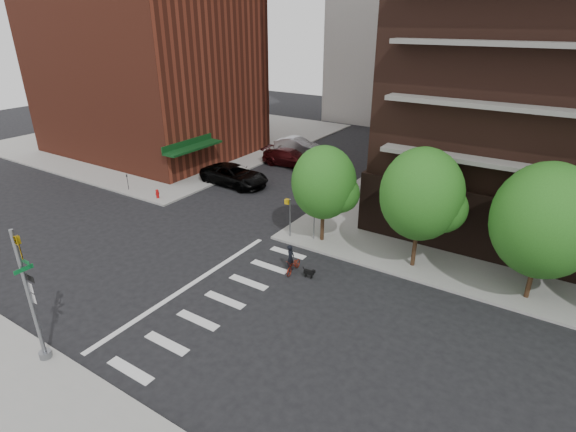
# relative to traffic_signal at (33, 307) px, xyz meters

# --- Properties ---
(ground) EXTENTS (120.00, 120.00, 0.00)m
(ground) POSITION_rel_traffic_signal_xyz_m (0.47, 7.49, -2.70)
(ground) COLOR black
(ground) RESTS_ON ground
(sidewalk_nw) EXTENTS (31.00, 33.00, 0.15)m
(sidewalk_nw) POSITION_rel_traffic_signal_xyz_m (-24.03, 30.99, -2.62)
(sidewalk_nw) COLOR gray
(sidewalk_nw) RESTS_ON ground
(crosswalk) EXTENTS (3.85, 13.00, 0.01)m
(crosswalk) POSITION_rel_traffic_signal_xyz_m (2.68, 7.49, -2.69)
(crosswalk) COLOR silver
(crosswalk) RESTS_ON ground
(midrise_nw) EXTENTS (21.40, 15.50, 20.00)m
(midrise_nw) POSITION_rel_traffic_signal_xyz_m (-21.53, 25.49, 7.45)
(midrise_nw) COLOR maroon
(midrise_nw) RESTS_ON sidewalk_nw
(tree_a) EXTENTS (4.00, 4.00, 5.90)m
(tree_a) POSITION_rel_traffic_signal_xyz_m (4.47, 15.99, 1.35)
(tree_a) COLOR #301E11
(tree_a) RESTS_ON sidewalk_ne
(tree_b) EXTENTS (4.50, 4.50, 6.65)m
(tree_b) POSITION_rel_traffic_signal_xyz_m (10.47, 15.99, 1.85)
(tree_b) COLOR #301E11
(tree_b) RESTS_ON sidewalk_ne
(tree_c) EXTENTS (5.00, 5.00, 6.80)m
(tree_c) POSITION_rel_traffic_signal_xyz_m (16.47, 15.99, 1.75)
(tree_c) COLOR #301E11
(tree_c) RESTS_ON sidewalk_ne
(traffic_signal) EXTENTS (0.90, 0.75, 6.00)m
(traffic_signal) POSITION_rel_traffic_signal_xyz_m (0.00, 0.00, 0.00)
(traffic_signal) COLOR slate
(traffic_signal) RESTS_ON sidewalk_s
(pedestrian_signal) EXTENTS (2.18, 0.67, 2.60)m
(pedestrian_signal) POSITION_rel_traffic_signal_xyz_m (2.79, 15.42, -0.84)
(pedestrian_signal) COLOR slate
(pedestrian_signal) RESTS_ON sidewalk_ne
(fire_hydrant) EXTENTS (0.24, 0.24, 0.73)m
(fire_hydrant) POSITION_rel_traffic_signal_xyz_m (-10.03, 15.29, -2.15)
(fire_hydrant) COLOR #A50C0C
(fire_hydrant) RESTS_ON sidewalk_nw
(parking_meter) EXTENTS (0.10, 0.08, 1.32)m
(parking_meter) POSITION_rel_traffic_signal_xyz_m (-13.53, 15.29, -1.74)
(parking_meter) COLOR black
(parking_meter) RESTS_ON sidewalk_nw
(parked_car_black) EXTENTS (3.14, 6.34, 1.73)m
(parked_car_black) POSITION_rel_traffic_signal_xyz_m (-7.11, 21.37, -1.84)
(parked_car_black) COLOR black
(parked_car_black) RESTS_ON ground
(parked_car_maroon) EXTENTS (2.68, 5.79, 1.64)m
(parked_car_maroon) POSITION_rel_traffic_signal_xyz_m (-5.97, 28.52, -1.88)
(parked_car_maroon) COLOR #380C0D
(parked_car_maroon) RESTS_ON ground
(parked_car_silver) EXTENTS (1.97, 5.10, 1.66)m
(parked_car_silver) POSITION_rel_traffic_signal_xyz_m (-7.73, 32.71, -1.87)
(parked_car_silver) COLOR #B7B9C1
(parked_car_silver) RESTS_ON ground
(scooter) EXTENTS (0.71, 1.66, 0.85)m
(scooter) POSITION_rel_traffic_signal_xyz_m (4.96, 11.78, -2.28)
(scooter) COLOR maroon
(scooter) RESTS_ON ground
(dog_walker) EXTENTS (0.64, 0.48, 1.61)m
(dog_walker) POSITION_rel_traffic_signal_xyz_m (4.72, 11.83, -1.90)
(dog_walker) COLOR black
(dog_walker) RESTS_ON ground
(dog) EXTENTS (0.67, 0.21, 0.57)m
(dog) POSITION_rel_traffic_signal_xyz_m (6.03, 11.71, -2.34)
(dog) COLOR black
(dog) RESTS_ON ground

